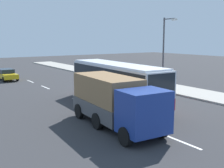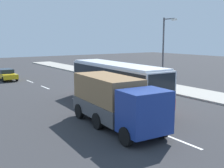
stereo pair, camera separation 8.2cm
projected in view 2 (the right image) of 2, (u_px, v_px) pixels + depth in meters
name	position (u px, v px, depth m)	size (l,w,h in m)	color
ground_plane	(109.00, 103.00, 22.87)	(120.00, 120.00, 0.00)	#333335
sidewalk_curb	(183.00, 90.00, 27.78)	(80.00, 4.00, 0.15)	#A8A399
lane_centreline	(146.00, 127.00, 16.52)	(47.70, 0.16, 0.01)	white
coach_bus	(116.00, 79.00, 22.01)	(10.93, 3.07, 3.27)	red
cargo_truck	(115.00, 100.00, 16.45)	(7.51, 2.96, 2.95)	navy
car_yellow_taxi	(6.00, 74.00, 35.05)	(4.36, 1.94, 1.39)	gold
pedestrian_near_curb	(149.00, 75.00, 32.29)	(0.32, 0.32, 1.50)	#38334C
pedestrian_at_crossing	(154.00, 75.00, 31.20)	(0.32, 0.32, 1.67)	black
street_lamp	(164.00, 49.00, 27.37)	(1.66, 0.24, 7.06)	#47474C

